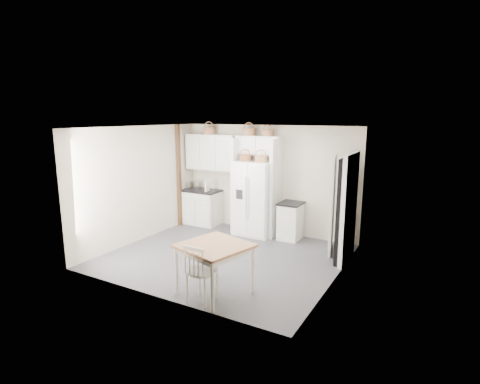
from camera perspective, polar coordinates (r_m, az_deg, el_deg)
The scene contains 27 objects.
floor at distance 7.75m, azimuth -2.34°, elevation -9.78°, with size 4.50×4.50×0.00m, color #3B3A3F.
ceiling at distance 7.22m, azimuth -2.51°, elevation 9.81°, with size 4.50×4.50×0.00m, color white.
wall_back at distance 9.11m, azimuth 4.22°, elevation 1.94°, with size 4.50×4.50×0.00m, color beige.
wall_left at distance 8.75m, azimuth -15.05°, elevation 1.18°, with size 4.00×4.00×0.00m, color beige.
wall_right at distance 6.51m, azimuth 14.70°, elevation -2.35°, with size 4.00×4.00×0.00m, color beige.
refrigerator at distance 8.93m, azimuth 2.31°, elevation -0.93°, with size 0.92×0.74×1.77m, color white.
base_cab_left at distance 9.90m, azimuth -5.86°, elevation -2.38°, with size 0.95×0.60×0.88m, color beige.
base_cab_right at distance 8.75m, azimuth 7.71°, elevation -4.49°, with size 0.47×0.56×0.83m, color beige.
dining_table at distance 6.13m, azimuth -3.87°, elevation -11.63°, with size 0.99×0.99×0.82m, color brown.
windsor_chair at distance 5.87m, azimuth -5.83°, elevation -11.96°, with size 0.47×0.43×0.97m, color beige.
counter_left at distance 9.80m, azimuth -5.92°, elevation 0.23°, with size 0.99×0.64×0.04m, color black.
counter_right at distance 8.64m, azimuth 7.79°, elevation -1.74°, with size 0.51×0.60×0.04m, color black.
toaster at distance 9.93m, azimuth -7.22°, elevation 1.02°, with size 0.27×0.16×0.19m, color silver.
cookbook_red at distance 9.59m, azimuth -5.14°, elevation 0.80°, with size 0.03×0.15×0.23m, color maroon.
cookbook_cream at distance 9.57m, azimuth -5.02°, elevation 0.91°, with size 0.04×0.18×0.27m, color white.
basket_upper_b at distance 9.61m, azimuth -4.74°, elevation 9.29°, with size 0.31×0.31×0.18m, color brown.
basket_bridge_a at distance 9.02m, azimuth 1.37°, elevation 9.15°, with size 0.31×0.31×0.17m, color brown.
basket_bridge_b at distance 8.81m, azimuth 4.22°, elevation 8.97°, with size 0.26×0.26×0.15m, color brown.
basket_fridge_a at distance 8.78m, azimuth 0.81°, elevation 5.23°, with size 0.28×0.28×0.15m, color brown.
basket_fridge_b at distance 8.59m, azimuth 3.21°, elevation 5.09°, with size 0.29×0.29×0.16m, color brown.
upper_cabinet at distance 9.61m, azimuth -4.32°, elevation 6.06°, with size 1.40×0.34×0.90m, color beige.
bridge_cabinet at distance 8.92m, azimuth 2.95°, elevation 7.10°, with size 1.12×0.34×0.45m, color beige.
fridge_panel_left at distance 9.17m, azimuth -0.33°, elevation 1.09°, with size 0.08×0.60×2.30m, color beige.
fridge_panel_right at distance 8.72m, azimuth 5.51°, elevation 0.48°, with size 0.08×0.60×2.30m, color beige.
trim_post at distance 9.71m, azimuth -9.28°, elevation 2.43°, with size 0.09×0.09×2.60m, color #3A2413.
doorway_void at distance 7.54m, azimuth 15.89°, elevation -2.67°, with size 0.18×0.85×2.05m, color black.
door_slab at distance 7.94m, azimuth 13.95°, elevation -1.85°, with size 0.80×0.04×2.05m, color white.
Camera 1 is at (3.81, -6.13, 2.83)m, focal length 28.00 mm.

